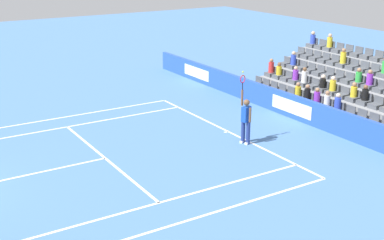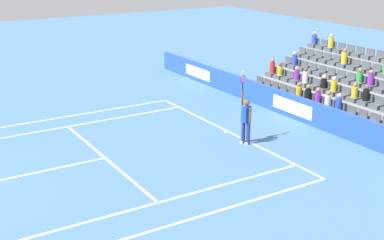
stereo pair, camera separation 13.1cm
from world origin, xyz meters
TOP-DOWN VIEW (x-y plane):
  - line_baseline at (0.00, -11.89)m, footprint 10.97×0.10m
  - line_service at (0.00, -6.40)m, footprint 8.23×0.10m
  - line_centre_service at (0.00, -3.20)m, footprint 0.10×6.40m
  - line_singles_sideline_left at (4.12, -5.95)m, footprint 0.10×11.89m
  - line_singles_sideline_right at (-4.12, -5.95)m, footprint 0.10×11.89m
  - line_doubles_sideline_left at (5.49, -5.95)m, footprint 0.10×11.89m
  - line_doubles_sideline_right at (-5.49, -5.95)m, footprint 0.10×11.89m
  - line_centre_mark at (0.00, -11.79)m, footprint 0.10×0.20m
  - sponsor_barrier at (0.00, -15.43)m, footprint 23.76×0.22m
  - tennis_player at (-1.45, -11.66)m, footprint 0.54×0.42m
  - stadium_stand at (-0.01, -18.99)m, footprint 8.68×4.75m

SIDE VIEW (x-z plane):
  - line_baseline at x=0.00m, z-range 0.00..0.01m
  - line_service at x=0.00m, z-range 0.00..0.01m
  - line_centre_service at x=0.00m, z-range 0.00..0.01m
  - line_singles_sideline_left at x=4.12m, z-range 0.00..0.01m
  - line_singles_sideline_right at x=-4.12m, z-range 0.00..0.01m
  - line_doubles_sideline_left at x=5.49m, z-range 0.00..0.01m
  - line_doubles_sideline_right at x=-5.49m, z-range 0.00..0.01m
  - line_centre_mark at x=0.00m, z-range 0.00..0.01m
  - sponsor_barrier at x=0.00m, z-range 0.00..1.06m
  - stadium_stand at x=-0.01m, z-range -0.70..2.35m
  - tennis_player at x=-1.45m, z-range -0.43..2.42m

